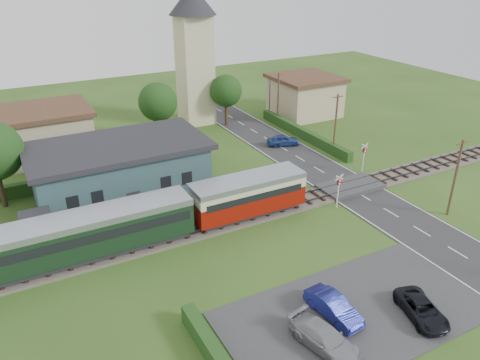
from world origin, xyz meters
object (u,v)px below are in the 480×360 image
equipment_hut (38,229)px  crossing_signal_near (339,186)px  crossing_signal_far (364,154)px  car_on_road (283,140)px  car_park_dark (422,309)px  car_park_blue (333,307)px  car_park_silver (324,338)px  train (39,246)px  pedestrian_near (199,199)px  church_tower (194,46)px  house_east (305,95)px  station_building (120,170)px  house_west (42,132)px  pedestrian_far (55,228)px

equipment_hut → crossing_signal_near: crossing_signal_near is taller
equipment_hut → crossing_signal_far: bearing=-1.5°
car_on_road → car_park_dark: 30.35m
car_park_blue → car_park_silver: size_ratio=0.90×
car_park_dark → train: bearing=156.8°
pedestrian_near → church_tower: bearing=-111.6°
equipment_hut → train: (-0.22, -3.20, 0.43)m
car_park_dark → house_east: bearing=80.4°
station_building → house_east: bearing=23.4°
car_on_road → house_west: bearing=86.7°
crossing_signal_near → crossing_signal_far: 8.65m
station_building → church_tower: size_ratio=0.91×
station_building → pedestrian_near: size_ratio=8.34×
church_tower → car_park_dark: (-3.07, -42.24, -9.57)m
church_tower → crossing_signal_far: 26.39m
crossing_signal_near → pedestrian_near: bearing=156.4°
car_park_silver → pedestrian_near: pedestrian_near is taller
station_building → car_park_dark: bearing=-64.7°
car_park_dark → pedestrian_near: pedestrian_near is taller
train → church_tower: bearing=48.2°
equipment_hut → car_park_blue: equipment_hut is taller
crossing_signal_near → car_park_dark: (-4.47, -13.83, -1.48)m
house_east → car_park_dark: 42.35m
house_east → car_park_blue: (-22.86, -35.56, -2.03)m
station_building → crossing_signal_far: 24.51m
church_tower → car_on_road: (5.54, -13.14, -9.52)m
station_building → car_park_dark: (11.93, -25.23, -2.04)m
train → crossing_signal_near: train is taller
house_west → car_park_blue: 38.58m
car_park_blue → car_park_dark: (4.79, -2.68, -0.11)m
station_building → pedestrian_far: station_building is taller
house_west → crossing_signal_far: house_west is taller
pedestrian_far → car_park_blue: bearing=-141.6°
equipment_hut → church_tower: church_tower is taller
equipment_hut → pedestrian_near: bearing=-3.0°
equipment_hut → car_on_road: equipment_hut is taller
crossing_signal_near → car_on_road: 15.89m
car_on_road → car_park_blue: 29.63m
pedestrian_near → crossing_signal_near: bearing=157.7°
car_on_road → train: bearing=132.4°
house_east → crossing_signal_near: house_east is taller
house_west → pedestrian_far: house_west is taller
crossing_signal_far → equipment_hut: bearing=178.5°
house_west → pedestrian_far: size_ratio=5.57×
car_on_road → pedestrian_far: (-27.35, -9.51, 0.71)m
station_building → pedestrian_near: (5.10, -6.47, -1.28)m
equipment_hut → pedestrian_far: 1.24m
pedestrian_near → crossing_signal_far: bearing=-179.1°
house_west → car_park_silver: 39.75m
car_park_dark → pedestrian_near: size_ratio=2.17×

